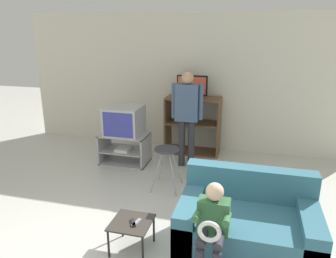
% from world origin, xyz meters
% --- Properties ---
extents(wall_back, '(6.40, 0.06, 2.60)m').
position_xyz_m(wall_back, '(0.00, 3.91, 1.30)').
color(wall_back, silver).
rests_on(wall_back, ground_plane).
extents(tv_stand, '(0.82, 0.54, 0.53)m').
position_xyz_m(tv_stand, '(-0.79, 2.79, 0.26)').
color(tv_stand, '#A8A8AD').
rests_on(tv_stand, ground_plane).
extents(television_main, '(0.61, 0.57, 0.50)m').
position_xyz_m(television_main, '(-0.78, 2.79, 0.78)').
color(television_main, '#B2B2B7').
rests_on(television_main, tv_stand).
extents(media_shelf, '(1.02, 0.48, 1.08)m').
position_xyz_m(media_shelf, '(0.28, 3.60, 0.55)').
color(media_shelf, brown).
rests_on(media_shelf, ground_plane).
extents(television_flat, '(0.57, 0.20, 0.41)m').
position_xyz_m(television_flat, '(0.24, 3.62, 1.27)').
color(television_flat, black).
rests_on(television_flat, media_shelf).
extents(folding_stool, '(0.41, 0.45, 0.64)m').
position_xyz_m(folding_stool, '(0.19, 2.02, 0.52)').
color(folding_stool, '#99999E').
rests_on(folding_stool, ground_plane).
extents(snack_table, '(0.43, 0.43, 0.34)m').
position_xyz_m(snack_table, '(0.20, 0.55, 0.30)').
color(snack_table, '#38332D').
rests_on(snack_table, ground_plane).
extents(remote_control_black, '(0.10, 0.14, 0.02)m').
position_xyz_m(remote_control_black, '(0.23, 0.53, 0.35)').
color(remote_control_black, '#232328').
rests_on(remote_control_black, snack_table).
extents(remote_control_white, '(0.07, 0.15, 0.02)m').
position_xyz_m(remote_control_white, '(0.26, 0.54, 0.35)').
color(remote_control_white, gray).
rests_on(remote_control_white, snack_table).
extents(couch, '(1.44, 0.93, 0.82)m').
position_xyz_m(couch, '(1.39, 0.90, 0.28)').
color(couch, teal).
rests_on(couch, ground_plane).
extents(person_standing_adult, '(0.53, 0.20, 1.64)m').
position_xyz_m(person_standing_adult, '(0.30, 2.92, 1.00)').
color(person_standing_adult, '#2D2D33').
rests_on(person_standing_adult, ground_plane).
extents(person_seated_child, '(0.33, 0.43, 0.96)m').
position_xyz_m(person_seated_child, '(1.08, 0.36, 0.58)').
color(person_seated_child, '#2D2D38').
rests_on(person_seated_child, ground_plane).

